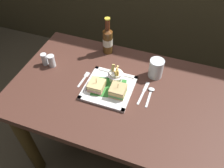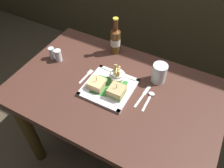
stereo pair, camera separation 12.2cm
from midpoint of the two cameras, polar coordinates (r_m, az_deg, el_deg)
ground_plane at (r=1.89m, az=-1.38°, el=-17.01°), size 6.00×6.00×0.00m
dining_table at (r=1.36m, az=-1.84°, el=-5.71°), size 1.15×0.74×0.77m
square_plate at (r=1.24m, az=-3.59°, el=-1.14°), size 0.26×0.26×0.02m
sandwich_half_left at (r=1.23m, az=-6.72°, el=-0.51°), size 0.08×0.09×0.08m
sandwich_half_right at (r=1.19m, az=-1.43°, el=-1.84°), size 0.08×0.08×0.08m
fries_cup at (r=1.25m, az=-1.82°, el=2.23°), size 0.09×0.09×0.10m
beer_bottle at (r=1.42m, az=-3.58°, el=10.90°), size 0.06×0.06×0.24m
water_glass at (r=1.30m, az=8.34°, el=3.60°), size 0.08×0.08×0.11m
fork at (r=1.32m, az=-9.64°, el=1.27°), size 0.03×0.13×0.00m
knife at (r=1.24m, az=5.17°, el=-2.14°), size 0.03×0.17×0.00m
spoon at (r=1.23m, az=6.90°, el=-2.20°), size 0.04×0.14×0.01m
salt_shaker at (r=1.44m, az=-18.90°, el=5.66°), size 0.04×0.04×0.08m
pepper_shaker at (r=1.42m, az=-17.30°, el=5.29°), size 0.04×0.04×0.08m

